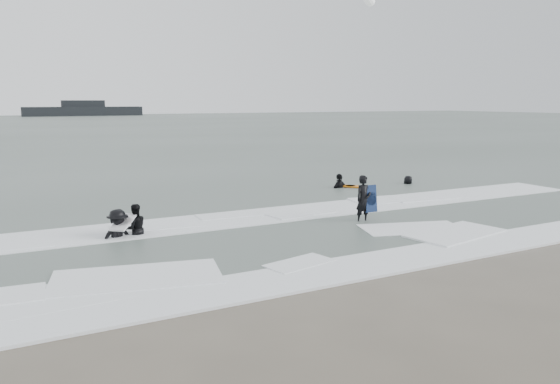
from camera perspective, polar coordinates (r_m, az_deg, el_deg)
name	(u,v)px	position (r m, az deg, el deg)	size (l,w,h in m)	color
ground	(364,259)	(15.14, 8.80, -6.91)	(320.00, 320.00, 0.00)	brown
sea	(59,128)	(92.18, -22.10, 6.25)	(320.00, 320.00, 0.00)	#47544C
surfer_centre	(363,223)	(19.47, 8.67, -3.20)	(0.62, 0.41, 1.71)	black
surfer_wading	(135,236)	(17.99, -14.87, -4.48)	(0.77, 0.60, 1.59)	black
surfer_breaker	(119,240)	(17.66, -16.52, -4.81)	(1.17, 0.67, 1.81)	black
surfer_right_near	(340,189)	(26.85, 6.24, 0.36)	(1.10, 0.46, 1.88)	black
surfer_right_far	(408,185)	(28.62, 13.24, 0.74)	(0.79, 0.52, 1.62)	black
surf_foam	(298,229)	(18.14, 1.89, -3.91)	(30.03, 9.06, 0.09)	white
bodyboards	(295,200)	(20.95, 1.55, -0.80)	(12.93, 7.20, 1.25)	#0D1D40
vessel_horizon	(83,110)	(161.53, -19.85, 8.04)	(31.17, 5.57, 4.23)	black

